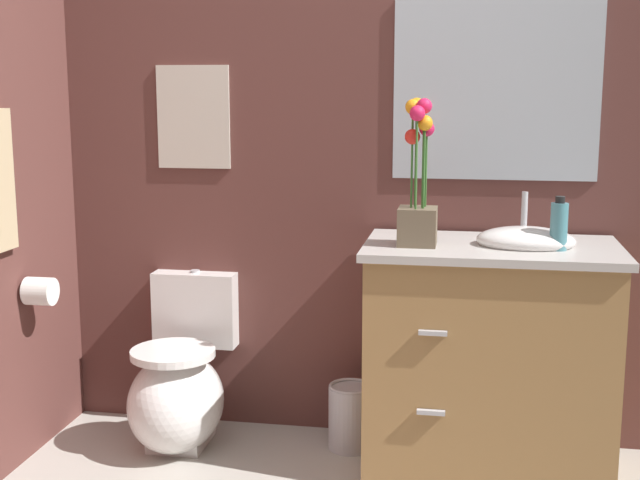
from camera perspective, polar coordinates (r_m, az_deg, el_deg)
The scene contains 9 objects.
wall_back at distance 3.52m, azimuth 6.73°, elevation 6.57°, with size 4.07×0.05×2.50m, color brown.
toilet at distance 3.63m, azimuth -9.30°, elevation -9.68°, with size 0.38×0.59×0.69m.
vanity_cabinet at distance 3.34m, azimuth 11.15°, elevation -7.61°, with size 0.94×0.56×1.07m.
flower_vase at distance 3.15m, azimuth 6.52°, elevation 3.18°, with size 0.14×0.14×0.54m.
soap_bottle at distance 3.17m, azimuth 15.58°, elevation 0.93°, with size 0.06×0.06×0.19m.
trash_bin at distance 3.59m, azimuth 2.04°, elevation -11.60°, with size 0.18×0.18×0.27m.
wall_poster at distance 3.67m, azimuth -8.41°, elevation 8.07°, with size 0.31×0.01×0.43m, color beige.
wall_mirror at distance 3.48m, azimuth 11.59°, elevation 9.69°, with size 0.80×0.01×0.70m, color #B2BCC6.
toilet_paper_roll at distance 3.52m, azimuth -18.09°, elevation -3.25°, with size 0.11×0.11×0.11m, color white.
Camera 1 is at (0.40, -1.92, 1.47)m, focal length 48.22 mm.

